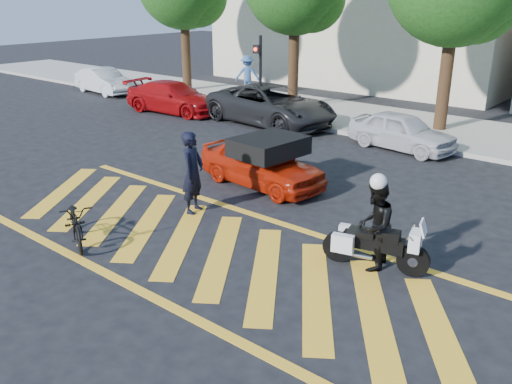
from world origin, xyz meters
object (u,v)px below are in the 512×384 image
Objects in this scene: officer_bike at (193,173)px; officer_moto at (375,225)px; parked_far_left at (104,81)px; bicycle at (76,222)px; parked_mid_right at (402,131)px; parked_left at (174,97)px; police_motorcycle at (374,244)px; red_convertible at (261,163)px; parked_mid_left at (271,105)px.

officer_moto is (4.46, 0.19, -0.10)m from officer_bike.
bicycle is at bearing -122.14° from parked_far_left.
parked_left is at bearing 102.17° from parked_mid_right.
police_motorcycle is 0.53× the size of red_convertible.
red_convertible reaches higher than bicycle.
parked_left is (-12.98, 6.96, 0.16)m from police_motorcycle.
parked_left is (-8.56, 4.75, 0.02)m from red_convertible.
red_convertible is (0.70, 5.04, 0.16)m from bicycle.
police_motorcycle is at bearing -127.31° from parked_mid_left.
parked_left is (6.05, -0.88, 0.02)m from parked_far_left.
bicycle is at bearing -156.95° from parked_mid_left.
officer_moto is 0.31× the size of parked_mid_left.
officer_bike is at bearing 167.44° from police_motorcycle.
red_convertible is (0.06, 2.38, -0.33)m from officer_bike.
officer_moto is 4.92m from red_convertible.
police_motorcycle is at bearing -107.06° from parked_far_left.
police_motorcycle is at bearing 45.52° from officer_moto.
parked_left is (-12.96, 6.95, -0.20)m from officer_moto.
red_convertible is 9.79m from parked_left.
parked_mid_right is at bearing -85.96° from parked_mid_left.
parked_mid_left is (-3.42, 10.67, 0.29)m from bicycle.
parked_mid_left is at bearing 41.41° from red_convertible.
parked_far_left is 0.70× the size of parked_mid_left.
parked_far_left reaches higher than police_motorcycle.
bicycle is 0.39× the size of parked_left.
parked_mid_left is (-8.52, 7.83, -0.10)m from officer_moto.
police_motorcycle is 1.15× the size of officer_moto.
officer_bike is 1.12× the size of officer_moto.
parked_mid_right is (-3.12, 7.72, -0.24)m from officer_moto.
parked_mid_right is at bearing -172.82° from officer_moto.
officer_bike is 0.51× the size of parked_far_left.
parked_mid_left reaches higher than parked_mid_right.
police_motorcycle is 0.44× the size of parked_left.
officer_bike reaches higher than parked_mid_left.
red_convertible is 0.68× the size of parked_mid_left.
officer_moto is 11.57m from parked_mid_left.
parked_mid_left is (-8.53, 7.84, 0.27)m from police_motorcycle.
police_motorcycle is 0.36× the size of parked_mid_left.
parked_mid_right is at bearing -7.84° from red_convertible.
officer_moto reaches higher than red_convertible.
parked_far_left is (-14.62, 5.63, -0.00)m from red_convertible.
officer_bike is 0.98× the size of police_motorcycle.
parked_mid_right is at bearing -92.03° from parked_left.
officer_moto is at bearing -127.32° from parked_mid_left.
red_convertible is at bearing -125.50° from parked_left.
bicycle is 1.03× the size of officer_moto.
officer_bike reaches higher than red_convertible.
parked_mid_right is at bearing -29.95° from officer_bike.
officer_bike is 2.77m from bicycle.
parked_left is (-7.87, 9.79, 0.18)m from bicycle.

